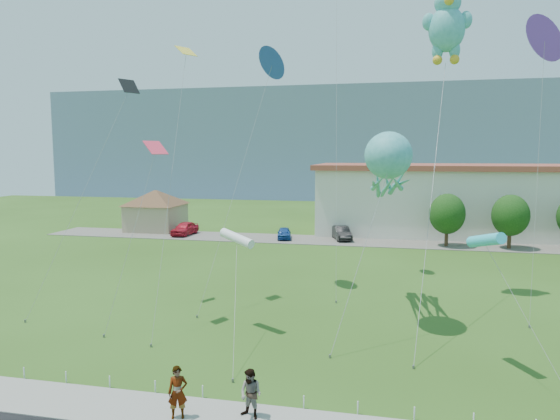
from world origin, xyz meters
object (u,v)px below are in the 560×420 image
object	(u,v)px
parked_car_blue	(284,233)
pavilion	(156,206)
octopus_kite	(388,167)
parked_car_black	(341,233)
pedestrian_right	(251,394)
teddy_bear_kite	(447,23)
parked_car_red	(185,228)
pedestrian_left	(178,392)

from	to	relation	value
parked_car_blue	pavilion	bearing A→B (deg)	158.94
octopus_kite	parked_car_black	bearing A→B (deg)	100.30
pedestrian_right	teddy_bear_kite	size ratio (longest dim) A/B	0.09
octopus_kite	pedestrian_right	bearing A→B (deg)	-110.95
pavilion	teddy_bear_kite	distance (m)	41.15
pavilion	pedestrian_right	distance (m)	46.77
parked_car_red	teddy_bear_kite	xyz separation A→B (m)	(26.43, -19.17, 16.99)
pedestrian_left	teddy_bear_kite	distance (m)	27.48
parked_car_red	pedestrian_left	bearing A→B (deg)	-62.79
pavilion	parked_car_black	size ratio (longest dim) A/B	2.07
parked_car_red	pedestrian_right	bearing A→B (deg)	-59.29
pavilion	octopus_kite	world-z (taller)	octopus_kite
parked_car_red	teddy_bear_kite	distance (m)	36.81
parked_car_red	parked_car_blue	world-z (taller)	parked_car_red
pedestrian_left	parked_car_blue	bearing A→B (deg)	74.72
parked_car_red	octopus_kite	xyz separation A→B (m)	(22.92, -25.54, 7.91)
pedestrian_left	parked_car_red	size ratio (longest dim) A/B	0.42
pavilion	octopus_kite	xyz separation A→B (m)	(27.91, -28.45, 5.71)
pavilion	octopus_kite	size ratio (longest dim) A/B	0.84
parked_car_red	octopus_kite	bearing A→B (deg)	-43.33
pavilion	pedestrian_left	world-z (taller)	pavilion
parked_car_blue	parked_car_black	distance (m)	6.35
parked_car_blue	parked_car_black	xyz separation A→B (m)	(6.29, 0.81, 0.11)
parked_car_red	octopus_kite	distance (m)	35.21
pedestrian_right	parked_car_black	distance (m)	38.28
pedestrian_right	teddy_bear_kite	bearing A→B (deg)	85.74
pavilion	pedestrian_right	bearing A→B (deg)	-60.11
pavilion	pedestrian_left	size ratio (longest dim) A/B	4.85
teddy_bear_kite	pedestrian_right	bearing A→B (deg)	-113.81
pedestrian_right	teddy_bear_kite	xyz separation A→B (m)	(8.14, 18.44, 16.82)
pavilion	octopus_kite	distance (m)	40.26
pavilion	parked_car_blue	xyz separation A→B (m)	(16.85, -3.05, -2.34)
pedestrian_right	octopus_kite	distance (m)	15.06
pedestrian_left	parked_car_black	distance (m)	38.89
parked_car_blue	octopus_kite	bearing A→B (deg)	-77.29
octopus_kite	teddy_bear_kite	xyz separation A→B (m)	(3.52, 6.37, 9.08)
pedestrian_left	parked_car_blue	distance (m)	38.21
teddy_bear_kite	pedestrian_left	bearing A→B (deg)	-119.36
pedestrian_right	parked_car_blue	size ratio (longest dim) A/B	0.49
pedestrian_left	octopus_kite	world-z (taller)	octopus_kite
pedestrian_right	octopus_kite	bearing A→B (deg)	88.60
parked_car_red	parked_car_black	distance (m)	18.17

